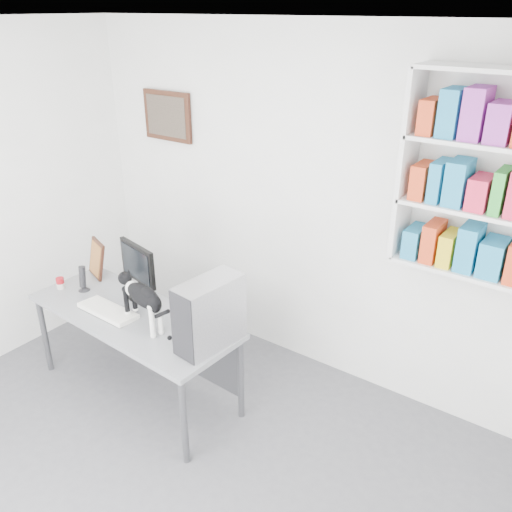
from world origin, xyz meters
name	(u,v)px	position (x,y,z in m)	size (l,w,h in m)	color
room	(86,314)	(0.00, 0.00, 1.35)	(4.01, 4.01, 2.70)	#5C5B61
bookshelf	(490,179)	(1.40, 1.85, 1.85)	(1.03, 0.28, 1.24)	silver
wall_art	(167,116)	(-1.30, 1.97, 1.90)	(0.52, 0.04, 0.42)	#4C2818
desk	(137,353)	(-0.67, 0.84, 0.35)	(1.70, 0.66, 0.71)	gray
monitor	(139,271)	(-0.80, 1.06, 0.93)	(0.42, 0.20, 0.45)	black
keyboard	(108,311)	(-0.82, 0.74, 0.73)	(0.49, 0.19, 0.04)	white
pc_tower	(210,314)	(0.06, 0.88, 0.95)	(0.21, 0.47, 0.47)	silver
speaker	(83,278)	(-1.24, 0.86, 0.82)	(0.09, 0.09, 0.21)	black
leaning_print	(97,258)	(-1.36, 1.10, 0.87)	(0.26, 0.10, 0.32)	#4C2818
soup_can	(60,283)	(-1.42, 0.77, 0.75)	(0.06, 0.06, 0.09)	#A20D16
cat	(143,305)	(-0.46, 0.77, 0.88)	(0.55, 0.15, 0.34)	black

